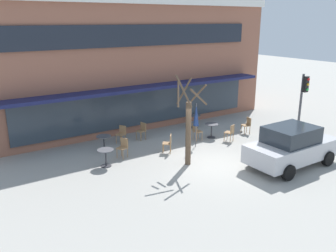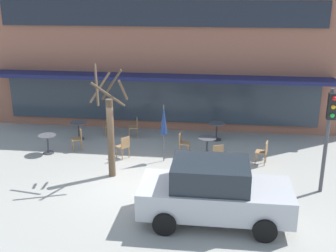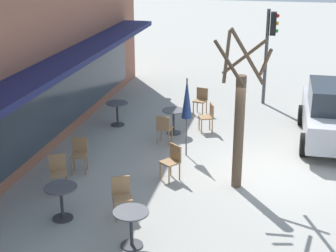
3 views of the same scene
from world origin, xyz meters
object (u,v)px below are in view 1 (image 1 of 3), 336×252
(cafe_chair_2, at_px, (230,132))
(cafe_chair_5, at_px, (168,142))
(cafe_table_by_tree, at_px, (104,141))
(cafe_chair_1, at_px, (123,146))
(cafe_table_near_wall, at_px, (212,128))
(cafe_chair_4, at_px, (247,124))
(cafe_table_streetside, at_px, (194,119))
(traffic_light_pole, at_px, (303,96))
(street_tree, at_px, (188,126))
(parked_sedan, at_px, (291,146))
(cafe_chair_3, at_px, (142,130))
(cafe_chair_0, at_px, (122,133))
(cafe_table_mid_patio, at_px, (106,155))
(patio_umbrella_green_folded, at_px, (196,115))
(cafe_chair_6, at_px, (196,131))

(cafe_chair_2, bearing_deg, cafe_chair_5, 173.82)
(cafe_table_by_tree, height_order, cafe_chair_1, cafe_chair_1)
(cafe_table_near_wall, bearing_deg, cafe_chair_4, -13.75)
(cafe_table_by_tree, relative_size, cafe_chair_5, 0.85)
(cafe_table_streetside, height_order, cafe_table_by_tree, same)
(traffic_light_pole, bearing_deg, street_tree, 176.51)
(cafe_table_streetside, distance_m, parked_sedan, 6.70)
(cafe_table_streetside, distance_m, cafe_chair_3, 3.56)
(cafe_chair_0, bearing_deg, cafe_chair_2, -31.39)
(cafe_table_mid_patio, bearing_deg, traffic_light_pole, -12.25)
(cafe_table_streetside, bearing_deg, cafe_chair_3, -177.89)
(cafe_chair_2, height_order, street_tree, street_tree)
(cafe_table_mid_patio, distance_m, cafe_chair_4, 8.37)
(patio_umbrella_green_folded, height_order, cafe_chair_0, patio_umbrella_green_folded)
(cafe_table_streetside, height_order, cafe_chair_2, cafe_chair_2)
(cafe_chair_1, bearing_deg, cafe_chair_6, 0.50)
(cafe_table_near_wall, distance_m, street_tree, 4.11)
(cafe_table_mid_patio, distance_m, patio_umbrella_green_folded, 4.80)
(traffic_light_pole, bearing_deg, cafe_chair_4, 127.78)
(cafe_table_near_wall, distance_m, cafe_chair_2, 1.09)
(cafe_chair_3, height_order, cafe_chair_5, same)
(cafe_table_streetside, xyz_separation_m, patio_umbrella_green_folded, (-1.94, -2.61, 1.11))
(cafe_chair_0, height_order, cafe_chair_6, same)
(patio_umbrella_green_folded, height_order, traffic_light_pole, traffic_light_pole)
(cafe_chair_2, bearing_deg, street_tree, -161.38)
(cafe_chair_3, relative_size, cafe_chair_4, 1.00)
(cafe_table_by_tree, relative_size, patio_umbrella_green_folded, 0.35)
(patio_umbrella_green_folded, bearing_deg, street_tree, -136.46)
(cafe_table_near_wall, distance_m, cafe_table_by_tree, 5.72)
(cafe_chair_4, distance_m, parked_sedan, 4.61)
(cafe_chair_0, xyz_separation_m, cafe_chair_6, (3.39, -1.79, 0.00))
(patio_umbrella_green_folded, xyz_separation_m, parked_sedan, (1.95, -4.08, -0.75))
(cafe_table_by_tree, xyz_separation_m, cafe_chair_1, (0.40, -1.21, 0.01))
(cafe_table_near_wall, distance_m, cafe_chair_0, 4.73)
(cafe_table_streetside, relative_size, cafe_chair_5, 0.85)
(cafe_table_near_wall, distance_m, traffic_light_pole, 4.94)
(cafe_chair_5, bearing_deg, cafe_chair_3, 91.37)
(cafe_table_streetside, relative_size, cafe_chair_0, 0.85)
(cafe_chair_3, xyz_separation_m, cafe_chair_4, (5.31, -2.30, 0.00))
(cafe_chair_1, xyz_separation_m, street_tree, (1.96, -2.28, 1.22))
(cafe_table_streetside, xyz_separation_m, cafe_chair_3, (-3.56, -0.13, 0.01))
(cafe_chair_0, relative_size, cafe_chair_2, 1.00)
(cafe_chair_0, height_order, street_tree, street_tree)
(street_tree, bearing_deg, cafe_chair_0, 105.24)
(cafe_table_streetside, bearing_deg, cafe_chair_2, -88.89)
(cafe_table_by_tree, distance_m, cafe_chair_5, 3.07)
(cafe_chair_4, distance_m, cafe_chair_6, 3.11)
(cafe_table_by_tree, relative_size, cafe_chair_6, 0.85)
(cafe_table_near_wall, relative_size, cafe_chair_6, 0.85)
(cafe_chair_3, xyz_separation_m, cafe_chair_5, (0.06, -2.41, 0.00))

